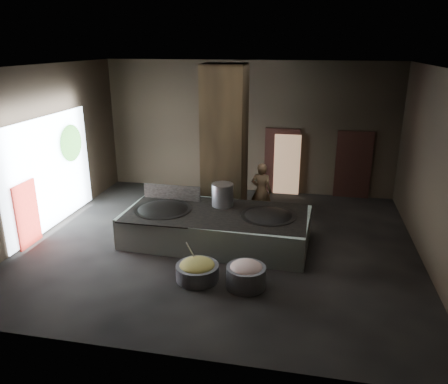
% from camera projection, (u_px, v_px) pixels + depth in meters
% --- Properties ---
extents(floor, '(10.00, 9.00, 0.10)m').
position_uv_depth(floor, '(222.00, 244.00, 11.60)').
color(floor, black).
rests_on(floor, ground).
extents(ceiling, '(10.00, 9.00, 0.10)m').
position_uv_depth(ceiling, '(221.00, 65.00, 10.11)').
color(ceiling, black).
rests_on(ceiling, back_wall).
extents(back_wall, '(10.00, 0.10, 4.50)m').
position_uv_depth(back_wall, '(248.00, 128.00, 15.07)').
color(back_wall, black).
rests_on(back_wall, ground).
extents(front_wall, '(10.00, 0.10, 4.50)m').
position_uv_depth(front_wall, '(160.00, 235.00, 6.64)').
color(front_wall, black).
rests_on(front_wall, ground).
extents(left_wall, '(0.10, 9.00, 4.50)m').
position_uv_depth(left_wall, '(39.00, 151.00, 11.81)').
color(left_wall, black).
rests_on(left_wall, ground).
extents(right_wall, '(0.10, 9.00, 4.50)m').
position_uv_depth(right_wall, '(439.00, 172.00, 9.90)').
color(right_wall, black).
rests_on(right_wall, ground).
extents(pillar, '(1.20, 1.20, 4.50)m').
position_uv_depth(pillar, '(225.00, 144.00, 12.67)').
color(pillar, black).
rests_on(pillar, ground).
extents(hearth_platform, '(4.88, 2.51, 0.83)m').
position_uv_depth(hearth_platform, '(217.00, 227.00, 11.53)').
color(hearth_platform, silver).
rests_on(hearth_platform, ground).
extents(platform_cap, '(4.67, 2.24, 0.03)m').
position_uv_depth(platform_cap, '(216.00, 213.00, 11.40)').
color(platform_cap, black).
rests_on(platform_cap, hearth_platform).
extents(wok_left, '(1.50, 1.50, 0.42)m').
position_uv_depth(wok_left, '(163.00, 212.00, 11.64)').
color(wok_left, black).
rests_on(wok_left, hearth_platform).
extents(wok_left_rim, '(1.54, 1.54, 0.05)m').
position_uv_depth(wok_left_rim, '(163.00, 210.00, 11.62)').
color(wok_left_rim, black).
rests_on(wok_left_rim, hearth_platform).
extents(wok_right, '(1.40, 1.40, 0.39)m').
position_uv_depth(wok_right, '(268.00, 219.00, 11.21)').
color(wok_right, black).
rests_on(wok_right, hearth_platform).
extents(wok_right_rim, '(1.43, 1.43, 0.05)m').
position_uv_depth(wok_right_rim, '(268.00, 216.00, 11.19)').
color(wok_right_rim, black).
rests_on(wok_right_rim, hearth_platform).
extents(stock_pot, '(0.58, 0.58, 0.62)m').
position_uv_depth(stock_pot, '(223.00, 195.00, 11.79)').
color(stock_pot, '#B0B3B8').
rests_on(stock_pot, hearth_platform).
extents(splash_guard, '(1.66, 0.14, 0.42)m').
position_uv_depth(splash_guard, '(172.00, 193.00, 12.30)').
color(splash_guard, black).
rests_on(splash_guard, hearth_platform).
extents(cook, '(0.67, 0.48, 1.71)m').
position_uv_depth(cook, '(261.00, 191.00, 12.96)').
color(cook, olive).
rests_on(cook, ground).
extents(veg_basin, '(1.02, 1.02, 0.35)m').
position_uv_depth(veg_basin, '(197.00, 272.00, 9.74)').
color(veg_basin, slate).
rests_on(veg_basin, ground).
extents(veg_fill, '(0.79, 0.79, 0.24)m').
position_uv_depth(veg_fill, '(197.00, 265.00, 9.68)').
color(veg_fill, olive).
rests_on(veg_fill, veg_basin).
extents(ladle, '(0.21, 0.35, 0.68)m').
position_uv_depth(ladle, '(192.00, 253.00, 9.79)').
color(ladle, '#B0B3B8').
rests_on(ladle, veg_basin).
extents(meat_basin, '(0.97, 0.97, 0.47)m').
position_uv_depth(meat_basin, '(246.00, 277.00, 9.44)').
color(meat_basin, slate).
rests_on(meat_basin, ground).
extents(meat_fill, '(0.71, 0.71, 0.27)m').
position_uv_depth(meat_fill, '(246.00, 268.00, 9.37)').
color(meat_fill, tan).
rests_on(meat_fill, meat_basin).
extents(doorway_near, '(1.18, 0.08, 2.38)m').
position_uv_depth(doorway_near, '(281.00, 162.00, 15.13)').
color(doorway_near, black).
rests_on(doorway_near, ground).
extents(doorway_near_glow, '(0.89, 0.04, 2.11)m').
position_uv_depth(doorway_near_glow, '(287.00, 165.00, 15.01)').
color(doorway_near_glow, '#8C6647').
rests_on(doorway_near_glow, ground).
extents(doorway_far, '(1.18, 0.08, 2.38)m').
position_uv_depth(doorway_far, '(353.00, 166.00, 14.68)').
color(doorway_far, black).
rests_on(doorway_far, ground).
extents(doorway_far_glow, '(0.83, 0.04, 1.96)m').
position_uv_depth(doorway_far_glow, '(351.00, 167.00, 14.79)').
color(doorway_far_glow, '#8C6647').
rests_on(doorway_far_glow, ground).
extents(left_opening, '(0.04, 4.20, 3.10)m').
position_uv_depth(left_opening, '(50.00, 172.00, 12.18)').
color(left_opening, white).
rests_on(left_opening, ground).
extents(pavilion_sliver, '(0.05, 0.90, 1.70)m').
position_uv_depth(pavilion_sliver, '(27.00, 214.00, 11.21)').
color(pavilion_sliver, maroon).
rests_on(pavilion_sliver, ground).
extents(tree_silhouette, '(0.28, 1.10, 1.10)m').
position_uv_depth(tree_silhouette, '(71.00, 143.00, 12.99)').
color(tree_silhouette, '#194714').
rests_on(tree_silhouette, left_opening).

